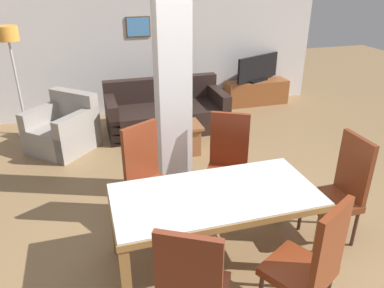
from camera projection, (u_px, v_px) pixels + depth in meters
ground_plane at (214, 260)px, 3.61m from camera, size 18.00×18.00×0.00m
back_wall at (135, 41)px, 6.84m from camera, size 7.20×0.09×2.70m
divider_pillar at (173, 87)px, 4.17m from camera, size 0.37×0.31×2.70m
dining_table at (215, 208)px, 3.35m from camera, size 1.83×0.89×0.76m
dining_chair_far_right at (228, 161)px, 4.21m from camera, size 0.62×0.62×1.12m
dining_chair_head_right at (341, 187)px, 3.70m from camera, size 0.46×0.46×1.12m
dining_chair_near_right at (311, 262)px, 2.76m from camera, size 0.63×0.63×1.12m
dining_chair_far_left at (148, 174)px, 3.94m from camera, size 0.63×0.63×1.12m
dining_chair_near_left at (192, 288)px, 2.54m from camera, size 0.63×0.63×1.12m
sofa at (166, 113)px, 6.47m from camera, size 2.01×0.95×0.83m
armchair at (64, 131)px, 5.74m from camera, size 1.18×1.18×0.85m
coffee_table at (179, 139)px, 5.62m from camera, size 0.65×0.47×0.46m
bottle at (179, 119)px, 5.48m from camera, size 0.06×0.06×0.26m
tv_stand at (256, 92)px, 7.69m from camera, size 1.29×0.40×0.48m
tv_screen at (258, 69)px, 7.48m from camera, size 1.05×0.50×0.52m
floor_lamp at (9, 45)px, 5.74m from camera, size 0.32×0.32×1.77m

